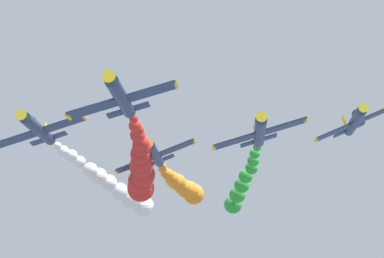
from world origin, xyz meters
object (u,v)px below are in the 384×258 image
object	(u,v)px
airplane_right_outer	(355,121)
airplane_left_outer	(155,154)
airplane_lead	(121,97)
airplane_left_inner	(260,131)
airplane_right_inner	(38,129)

from	to	relation	value
airplane_right_outer	airplane_left_outer	bearing A→B (deg)	0.42
airplane_lead	airplane_right_outer	distance (m)	31.01
airplane_left_outer	airplane_lead	bearing A→B (deg)	89.22
airplane_left_inner	airplane_right_outer	world-z (taller)	airplane_right_outer
airplane_left_inner	airplane_left_outer	size ratio (longest dim) A/B	1.00
airplane_left_inner	airplane_right_inner	bearing A→B (deg)	-0.48
airplane_lead	airplane_right_inner	size ratio (longest dim) A/B	1.00
airplane_lead	airplane_left_inner	bearing A→B (deg)	-136.23
airplane_lead	airplane_right_inner	bearing A→B (deg)	-48.32
airplane_left_inner	airplane_right_inner	xyz separation A→B (m)	(21.51, -0.18, 0.58)
airplane_left_inner	airplane_left_outer	world-z (taller)	airplane_left_outer
airplane_right_inner	airplane_right_outer	world-z (taller)	airplane_right_outer
airplane_lead	airplane_right_inner	world-z (taller)	airplane_right_inner
airplane_left_outer	airplane_right_outer	size ratio (longest dim) A/B	1.00
airplane_lead	airplane_left_inner	size ratio (longest dim) A/B	1.00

